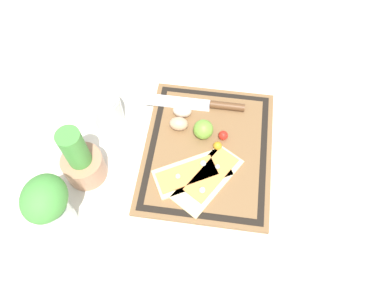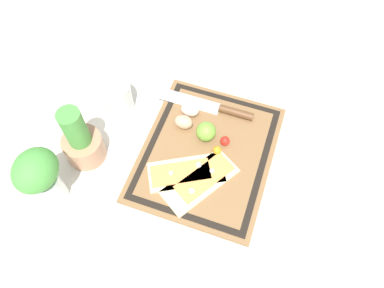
% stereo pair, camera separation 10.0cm
% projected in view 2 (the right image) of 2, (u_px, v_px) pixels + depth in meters
% --- Properties ---
extents(ground_plane, '(6.00, 6.00, 0.00)m').
position_uv_depth(ground_plane, '(207.00, 155.00, 1.03)').
color(ground_plane, silver).
extents(cutting_board, '(0.42, 0.35, 0.02)m').
position_uv_depth(cutting_board, '(207.00, 153.00, 1.02)').
color(cutting_board, brown).
rests_on(cutting_board, ground_plane).
extents(pizza_slice_near, '(0.22, 0.18, 0.02)m').
position_uv_depth(pizza_slice_near, '(201.00, 181.00, 0.96)').
color(pizza_slice_near, beige).
rests_on(pizza_slice_near, cutting_board).
extents(pizza_slice_far, '(0.17, 0.21, 0.02)m').
position_uv_depth(pizza_slice_far, '(185.00, 172.00, 0.97)').
color(pizza_slice_far, beige).
rests_on(pizza_slice_far, cutting_board).
extents(knife, '(0.04, 0.29, 0.02)m').
position_uv_depth(knife, '(221.00, 109.00, 1.07)').
color(knife, silver).
rests_on(knife, cutting_board).
extents(egg_brown, '(0.04, 0.05, 0.04)m').
position_uv_depth(egg_brown, '(184.00, 122.00, 1.04)').
color(egg_brown, tan).
rests_on(egg_brown, cutting_board).
extents(egg_pink, '(0.04, 0.05, 0.04)m').
position_uv_depth(egg_pink, '(190.00, 110.00, 1.06)').
color(egg_pink, beige).
rests_on(egg_pink, cutting_board).
extents(lime, '(0.05, 0.05, 0.05)m').
position_uv_depth(lime, '(206.00, 132.00, 1.01)').
color(lime, '#70A838').
rests_on(lime, cutting_board).
extents(cherry_tomato_red, '(0.03, 0.03, 0.03)m').
position_uv_depth(cherry_tomato_red, '(225.00, 141.00, 1.01)').
color(cherry_tomato_red, red).
rests_on(cherry_tomato_red, cutting_board).
extents(cherry_tomato_yellow, '(0.02, 0.02, 0.02)m').
position_uv_depth(cherry_tomato_yellow, '(217.00, 150.00, 1.00)').
color(cherry_tomato_yellow, orange).
rests_on(cherry_tomato_yellow, cutting_board).
extents(herb_pot, '(0.11, 0.11, 0.19)m').
position_uv_depth(herb_pot, '(82.00, 142.00, 0.97)').
color(herb_pot, '#AD7A5B').
rests_on(herb_pot, ground_plane).
extents(sauce_jar, '(0.09, 0.09, 0.11)m').
position_uv_depth(sauce_jar, '(116.00, 98.00, 1.06)').
color(sauce_jar, silver).
rests_on(sauce_jar, ground_plane).
extents(herb_glass, '(0.11, 0.10, 0.19)m').
position_uv_depth(herb_glass, '(40.00, 176.00, 0.87)').
color(herb_glass, silver).
rests_on(herb_glass, ground_plane).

